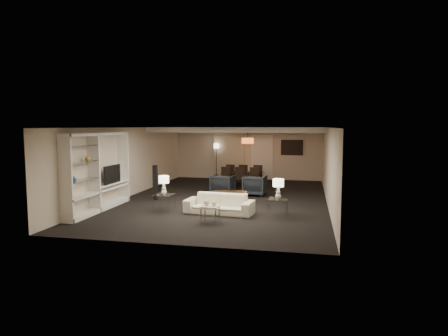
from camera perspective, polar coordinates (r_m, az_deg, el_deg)
name	(u,v)px	position (r m, az deg, el deg)	size (l,w,h in m)	color
floor	(224,199)	(14.00, 0.00, -4.48)	(11.00, 11.00, 0.00)	black
ceiling	(224,128)	(13.76, 0.00, 5.81)	(7.00, 11.00, 0.02)	silver
wall_back	(248,153)	(19.22, 3.40, 2.12)	(7.00, 0.02, 2.50)	beige
wall_front	(170,187)	(8.56, -7.65, -2.77)	(7.00, 0.02, 2.50)	beige
wall_left	(130,162)	(14.94, -13.25, 0.86)	(0.02, 11.00, 2.50)	beige
wall_right	(328,166)	(13.54, 14.65, 0.31)	(0.02, 11.00, 2.50)	beige
ceiling_soffit	(241,130)	(17.20, 2.42, 5.51)	(7.00, 4.00, 0.20)	silver
curtains	(229,154)	(19.30, 0.72, 2.00)	(1.50, 0.12, 2.40)	beige
door	(262,158)	(19.11, 5.46, 1.48)	(0.90, 0.05, 2.10)	silver
painting	(292,148)	(18.97, 9.68, 2.90)	(0.95, 0.04, 0.65)	#142D38
media_unit	(98,172)	(12.56, -17.49, -0.55)	(0.38, 3.40, 2.35)	white
pendant_light	(248,141)	(17.17, 3.41, 3.90)	(0.52, 0.52, 0.24)	#D8591E
sofa	(219,204)	(11.66, -0.67, -5.16)	(1.99, 0.78, 0.58)	beige
coffee_table	(230,198)	(13.22, 0.85, -4.25)	(1.09, 0.64, 0.39)	black
armchair_left	(223,184)	(14.95, -0.15, -2.37)	(0.79, 0.81, 0.74)	black
armchair_right	(255,185)	(14.75, 4.41, -2.50)	(0.79, 0.81, 0.74)	black
side_table_left	(164,203)	(12.15, -8.55, -4.94)	(0.55, 0.55, 0.51)	white
side_table_right	(278,208)	(11.43, 7.72, -5.63)	(0.55, 0.55, 0.51)	white
table_lamp_left	(164,185)	(12.06, -8.59, -2.44)	(0.31, 0.31, 0.56)	white
table_lamp_right	(278,189)	(11.33, 7.76, -2.97)	(0.31, 0.31, 0.56)	beige
marble_table	(210,214)	(10.63, -1.98, -6.61)	(0.45, 0.45, 0.45)	white
gold_gourd_a	(207,203)	(10.59, -2.51, -5.00)	(0.15, 0.15, 0.15)	tan
gold_gourd_b	(214,203)	(10.54, -1.45, -5.09)	(0.13, 0.13, 0.13)	#E7D67A
television	(109,174)	(13.09, -16.07, -0.86)	(0.13, 1.00, 0.58)	black
vase_blue	(74,179)	(11.46, -20.67, -1.44)	(0.15, 0.15, 0.16)	#234A9A
vase_amber	(88,158)	(12.03, -18.90, 1.40)	(0.17, 0.17, 0.18)	gold
floor_speaker	(155,183)	(13.99, -9.80, -2.06)	(0.13, 0.13, 1.21)	black
dining_table	(242,180)	(16.86, 2.56, -1.67)	(1.69, 0.94, 0.59)	black
chair_nl	(225,178)	(16.31, 0.11, -1.41)	(0.41, 0.41, 0.88)	black
chair_nm	(239,178)	(16.20, 2.18, -1.47)	(0.41, 0.41, 0.88)	black
chair_nr	(254,179)	(16.11, 4.29, -1.52)	(0.41, 0.41, 0.88)	black
chair_fl	(231,174)	(17.58, 0.97, -0.88)	(0.41, 0.41, 0.88)	black
chair_fm	(244,174)	(17.48, 2.91, -0.93)	(0.41, 0.41, 0.88)	black
chair_fr	(258,175)	(17.39, 4.86, -0.97)	(0.41, 0.41, 0.88)	black
floor_lamp	(216,161)	(19.23, -1.11, 0.97)	(0.25, 0.25, 1.72)	black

